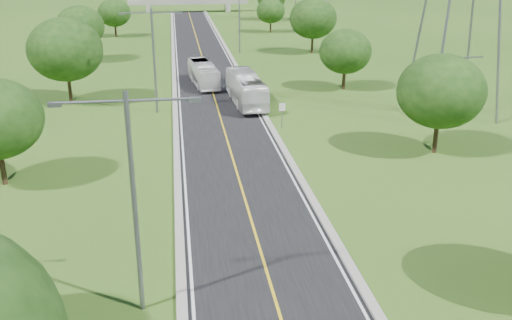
{
  "coord_description": "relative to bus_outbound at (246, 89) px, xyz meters",
  "views": [
    {
      "loc": [
        -4.02,
        -10.21,
        15.19
      ],
      "look_at": [
        0.61,
        22.27,
        3.0
      ],
      "focal_mm": 40.0,
      "sensor_mm": 36.0,
      "label": 1
    }
  ],
  "objects": [
    {
      "name": "ground",
      "position": [
        -3.08,
        13.02,
        -1.62
      ],
      "size": [
        260.0,
        260.0,
        0.0
      ],
      "primitive_type": "plane",
      "color": "#2D5417",
      "rests_on": "ground"
    },
    {
      "name": "road",
      "position": [
        -3.08,
        19.02,
        -1.59
      ],
      "size": [
        8.0,
        150.0,
        0.06
      ],
      "primitive_type": "cube",
      "color": "black",
      "rests_on": "ground"
    },
    {
      "name": "curb_left",
      "position": [
        -7.33,
        19.02,
        -1.51
      ],
      "size": [
        0.5,
        150.0,
        0.22
      ],
      "primitive_type": "cube",
      "color": "gray",
      "rests_on": "ground"
    },
    {
      "name": "curb_right",
      "position": [
        1.17,
        19.02,
        -1.51
      ],
      "size": [
        0.5,
        150.0,
        0.22
      ],
      "primitive_type": "cube",
      "color": "gray",
      "rests_on": "ground"
    },
    {
      "name": "speed_limit_sign",
      "position": [
        2.12,
        -9.0,
        -0.02
      ],
      "size": [
        0.55,
        0.09,
        2.4
      ],
      "color": "slate",
      "rests_on": "ground"
    },
    {
      "name": "overpass",
      "position": [
        -3.08,
        93.02,
        0.79
      ],
      "size": [
        30.0,
        3.0,
        3.2
      ],
      "color": "gray",
      "rests_on": "ground"
    },
    {
      "name": "streetlight_near_left",
      "position": [
        -9.08,
        -34.98,
        4.32
      ],
      "size": [
        5.9,
        0.25,
        10.0
      ],
      "color": "slate",
      "rests_on": "ground"
    },
    {
      "name": "streetlight_mid_left",
      "position": [
        -9.08,
        -1.98,
        4.32
      ],
      "size": [
        5.9,
        0.25,
        10.0
      ],
      "color": "slate",
      "rests_on": "ground"
    },
    {
      "name": "streetlight_far_right",
      "position": [
        2.92,
        31.02,
        4.32
      ],
      "size": [
        5.9,
        0.25,
        10.0
      ],
      "color": "slate",
      "rests_on": "ground"
    },
    {
      "name": "tree_lc",
      "position": [
        -18.08,
        3.02,
        3.96
      ],
      "size": [
        7.56,
        7.56,
        8.79
      ],
      "color": "black",
      "rests_on": "ground"
    },
    {
      "name": "tree_ld",
      "position": [
        -20.08,
        27.02,
        3.34
      ],
      "size": [
        6.72,
        6.72,
        7.82
      ],
      "color": "black",
      "rests_on": "ground"
    },
    {
      "name": "tree_le",
      "position": [
        -17.58,
        51.02,
        2.71
      ],
      "size": [
        5.88,
        5.88,
        6.84
      ],
      "color": "black",
      "rests_on": "ground"
    },
    {
      "name": "tree_rb",
      "position": [
        12.92,
        -16.98,
        3.34
      ],
      "size": [
        6.72,
        6.72,
        7.82
      ],
      "color": "black",
      "rests_on": "ground"
    },
    {
      "name": "tree_rc",
      "position": [
        11.92,
        5.02,
        2.71
      ],
      "size": [
        5.88,
        5.88,
        6.84
      ],
      "color": "black",
      "rests_on": "ground"
    },
    {
      "name": "tree_rd",
      "position": [
        13.92,
        29.02,
        3.65
      ],
      "size": [
        7.14,
        7.14,
        8.3
      ],
      "color": "black",
      "rests_on": "ground"
    },
    {
      "name": "tree_re",
      "position": [
        11.42,
        53.02,
        2.4
      ],
      "size": [
        5.46,
        5.46,
        6.35
      ],
      "color": "black",
      "rests_on": "ground"
    },
    {
      "name": "bus_outbound",
      "position": [
        0.0,
        0.0,
        0.0
      ],
      "size": [
        3.24,
        11.33,
        3.12
      ],
      "primitive_type": "imported",
      "rotation": [
        0.0,
        0.0,
        3.2
      ],
      "color": "white",
      "rests_on": "road"
    },
    {
      "name": "bus_inbound",
      "position": [
        -3.88,
        9.27,
        -0.2
      ],
      "size": [
        3.39,
        9.95,
        2.72
      ],
      "primitive_type": "imported",
      "rotation": [
        0.0,
        0.0,
        0.12
      ],
      "color": "white",
      "rests_on": "road"
    }
  ]
}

